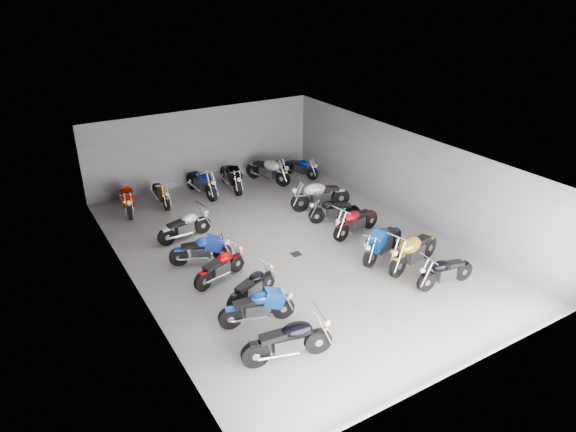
# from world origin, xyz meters

# --- Properties ---
(ground) EXTENTS (14.00, 14.00, 0.00)m
(ground) POSITION_xyz_m (0.00, 0.00, 0.00)
(ground) COLOR gray
(ground) RESTS_ON ground
(wall_back) EXTENTS (10.00, 0.10, 3.20)m
(wall_back) POSITION_xyz_m (0.00, 7.00, 1.60)
(wall_back) COLOR gray
(wall_back) RESTS_ON ground
(wall_left) EXTENTS (0.10, 14.00, 3.20)m
(wall_left) POSITION_xyz_m (-5.00, 0.00, 1.60)
(wall_left) COLOR gray
(wall_left) RESTS_ON ground
(wall_right) EXTENTS (0.10, 14.00, 3.20)m
(wall_right) POSITION_xyz_m (5.00, 0.00, 1.60)
(wall_right) COLOR gray
(wall_right) RESTS_ON ground
(ceiling) EXTENTS (10.00, 14.00, 0.04)m
(ceiling) POSITION_xyz_m (0.00, 0.00, 3.22)
(ceiling) COLOR black
(ceiling) RESTS_ON wall_back
(drain_grate) EXTENTS (0.32, 0.32, 0.01)m
(drain_grate) POSITION_xyz_m (0.00, -0.50, 0.01)
(drain_grate) COLOR black
(drain_grate) RESTS_ON ground
(motorcycle_left_a) EXTENTS (2.18, 0.66, 0.97)m
(motorcycle_left_a) POSITION_xyz_m (-2.78, -4.64, 0.53)
(motorcycle_left_a) COLOR black
(motorcycle_left_a) RESTS_ON ground
(motorcycle_left_b) EXTENTS (1.99, 0.61, 0.89)m
(motorcycle_left_b) POSITION_xyz_m (-2.74, -3.04, 0.48)
(motorcycle_left_b) COLOR black
(motorcycle_left_b) RESTS_ON ground
(motorcycle_left_c) EXTENTS (1.81, 0.80, 0.83)m
(motorcycle_left_c) POSITION_xyz_m (-2.40, -2.08, 0.45)
(motorcycle_left_c) COLOR black
(motorcycle_left_c) RESTS_ON ground
(motorcycle_left_d) EXTENTS (1.86, 0.75, 0.85)m
(motorcycle_left_d) POSITION_xyz_m (-2.71, -0.67, 0.46)
(motorcycle_left_d) COLOR black
(motorcycle_left_d) RESTS_ON ground
(motorcycle_left_e) EXTENTS (1.88, 0.76, 0.86)m
(motorcycle_left_e) POSITION_xyz_m (-2.83, 0.55, 0.47)
(motorcycle_left_e) COLOR black
(motorcycle_left_e) RESTS_ON ground
(motorcycle_left_f) EXTENTS (1.98, 0.49, 0.87)m
(motorcycle_left_f) POSITION_xyz_m (-2.67, 2.36, 0.48)
(motorcycle_left_f) COLOR black
(motorcycle_left_f) RESTS_ON ground
(motorcycle_right_a) EXTENTS (1.96, 0.43, 0.86)m
(motorcycle_right_a) POSITION_xyz_m (2.70, -4.26, 0.47)
(motorcycle_right_a) COLOR black
(motorcycle_right_a) RESTS_ON ground
(motorcycle_right_b) EXTENTS (2.36, 0.73, 1.05)m
(motorcycle_right_b) POSITION_xyz_m (2.65, -3.00, 0.57)
(motorcycle_right_b) COLOR black
(motorcycle_right_b) RESTS_ON ground
(motorcycle_right_c) EXTENTS (2.14, 0.92, 0.98)m
(motorcycle_right_c) POSITION_xyz_m (2.25, -2.06, 0.54)
(motorcycle_right_c) COLOR black
(motorcycle_right_c) RESTS_ON ground
(motorcycle_right_d) EXTENTS (2.11, 0.57, 0.93)m
(motorcycle_right_d) POSITION_xyz_m (2.47, -0.38, 0.51)
(motorcycle_right_d) COLOR black
(motorcycle_right_d) RESTS_ON ground
(motorcycle_right_e) EXTENTS (1.84, 0.86, 0.85)m
(motorcycle_right_e) POSITION_xyz_m (2.43, 0.82, 0.46)
(motorcycle_right_e) COLOR black
(motorcycle_right_e) RESTS_ON ground
(motorcycle_right_f) EXTENTS (2.36, 0.71, 1.05)m
(motorcycle_right_f) POSITION_xyz_m (2.64, 2.06, 0.57)
(motorcycle_right_f) COLOR black
(motorcycle_right_f) RESTS_ON ground
(motorcycle_back_a) EXTENTS (0.61, 2.23, 0.99)m
(motorcycle_back_a) POSITION_xyz_m (-3.74, 5.58, 0.54)
(motorcycle_back_a) COLOR black
(motorcycle_back_a) RESTS_ON ground
(motorcycle_back_b) EXTENTS (0.39, 1.95, 0.86)m
(motorcycle_back_b) POSITION_xyz_m (-2.44, 5.60, 0.47)
(motorcycle_back_b) COLOR black
(motorcycle_back_b) RESTS_ON ground
(motorcycle_back_c) EXTENTS (0.53, 2.33, 1.02)m
(motorcycle_back_c) POSITION_xyz_m (-0.72, 5.64, 0.56)
(motorcycle_back_c) COLOR black
(motorcycle_back_c) RESTS_ON ground
(motorcycle_back_d) EXTENTS (0.52, 2.33, 1.02)m
(motorcycle_back_d) POSITION_xyz_m (0.59, 5.62, 0.56)
(motorcycle_back_d) COLOR black
(motorcycle_back_d) RESTS_ON ground
(motorcycle_back_e) EXTENTS (1.04, 2.18, 1.02)m
(motorcycle_back_e) POSITION_xyz_m (2.29, 5.50, 0.55)
(motorcycle_back_e) COLOR black
(motorcycle_back_e) RESTS_ON ground
(motorcycle_back_f) EXTENTS (0.84, 1.78, 0.82)m
(motorcycle_back_f) POSITION_xyz_m (3.84, 5.34, 0.45)
(motorcycle_back_f) COLOR black
(motorcycle_back_f) RESTS_ON ground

